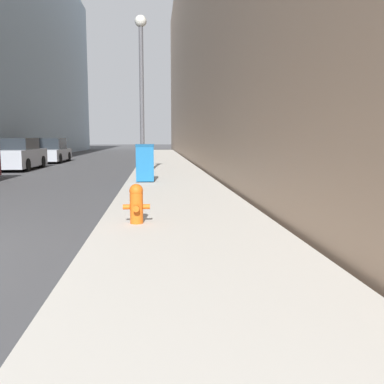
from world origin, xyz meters
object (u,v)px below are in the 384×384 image
object	(u,v)px
parked_sedan_near	(17,155)
parked_sedan_far	(51,151)
trash_bin	(145,163)
lamppost	(142,83)
fire_hydrant	(136,203)

from	to	relation	value
parked_sedan_near	parked_sedan_far	size ratio (longest dim) A/B	1.00
parked_sedan_far	trash_bin	bearing A→B (deg)	-65.60
trash_bin	parked_sedan_near	bearing A→B (deg)	130.36
parked_sedan_near	lamppost	bearing A→B (deg)	-40.81
trash_bin	parked_sedan_far	xyz separation A→B (m)	(-6.54, 14.41, -0.05)
fire_hydrant	parked_sedan_far	bearing A→B (deg)	106.88
fire_hydrant	trash_bin	world-z (taller)	trash_bin
lamppost	fire_hydrant	bearing A→B (deg)	-88.97
parked_sedan_near	parked_sedan_far	xyz separation A→B (m)	(0.17, 6.52, -0.01)
fire_hydrant	trash_bin	bearing A→B (deg)	90.18
fire_hydrant	parked_sedan_near	world-z (taller)	parked_sedan_near
fire_hydrant	lamppost	distance (m)	9.97
parked_sedan_far	parked_sedan_near	bearing A→B (deg)	-91.53
lamppost	parked_sedan_far	world-z (taller)	lamppost
trash_bin	lamppost	distance (m)	3.67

